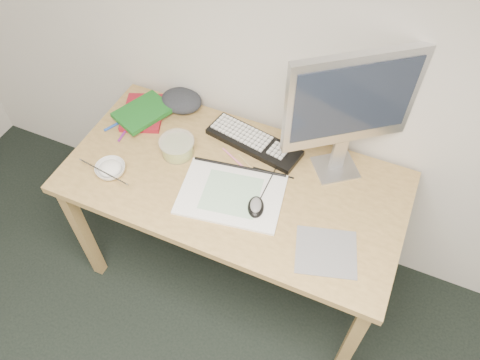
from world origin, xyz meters
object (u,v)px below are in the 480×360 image
object	(u,v)px
sketchpad	(231,194)
keyboard	(254,142)
desk	(234,192)
monitor	(351,104)
rice_bowl	(111,170)

from	to	relation	value
sketchpad	keyboard	distance (m)	0.29
desk	keyboard	distance (m)	0.24
desk	keyboard	world-z (taller)	keyboard
keyboard	monitor	bearing A→B (deg)	12.18
sketchpad	rice_bowl	bearing A→B (deg)	-179.01
monitor	rice_bowl	xyz separation A→B (m)	(-0.84, -0.40, -0.34)
sketchpad	keyboard	world-z (taller)	keyboard
monitor	rice_bowl	world-z (taller)	monitor
desk	rice_bowl	bearing A→B (deg)	-160.63
keyboard	rice_bowl	distance (m)	0.62
desk	monitor	bearing A→B (deg)	32.01
desk	sketchpad	bearing A→B (deg)	-71.56
desk	sketchpad	world-z (taller)	sketchpad
desk	keyboard	bearing A→B (deg)	89.84
keyboard	rice_bowl	xyz separation A→B (m)	(-0.48, -0.39, 0.01)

